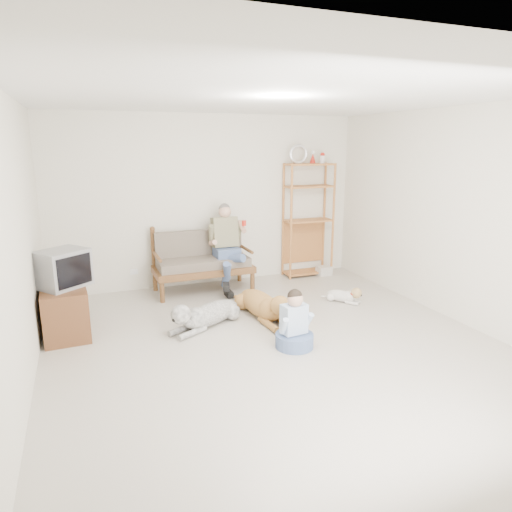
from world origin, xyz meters
name	(u,v)px	position (x,y,z in m)	size (l,w,h in m)	color
floor	(278,348)	(0.00, 0.00, 0.00)	(5.50, 5.50, 0.00)	beige
ceiling	(281,96)	(0.00, 0.00, 2.70)	(5.50, 5.50, 0.00)	white
wall_back	(210,201)	(0.00, 2.75, 1.35)	(5.00, 5.00, 0.00)	beige
wall_front	(499,322)	(0.00, -2.75, 1.35)	(5.00, 5.00, 0.00)	beige
wall_left	(15,249)	(-2.50, 0.00, 1.35)	(5.50, 5.50, 0.00)	beige
wall_right	(462,217)	(2.50, 0.00, 1.35)	(5.50, 5.50, 0.00)	beige
loveseat	(202,260)	(-0.25, 2.38, 0.49)	(1.51, 0.71, 0.95)	brown
man	(228,253)	(0.10, 2.15, 0.62)	(0.51, 0.73, 1.19)	#54689A
etagere	(308,219)	(1.68, 2.55, 0.99)	(0.86, 0.37, 2.24)	#B27338
book_stack	(324,271)	(1.94, 2.42, 0.08)	(0.24, 0.18, 0.16)	white
tv_stand	(65,310)	(-2.23, 1.30, 0.30)	(0.54, 0.92, 0.60)	brown
crt_tv	(63,269)	(-2.20, 1.27, 0.82)	(0.68, 0.66, 0.44)	gray
wall_outlet	(134,272)	(-1.25, 2.73, 0.30)	(0.12, 0.02, 0.08)	silver
golden_retriever	(264,305)	(0.20, 0.91, 0.18)	(0.44, 1.43, 0.43)	#B0833D
shaggy_dog	(205,315)	(-0.61, 0.90, 0.16)	(1.17, 0.77, 0.40)	white
terrier	(345,295)	(1.53, 1.06, 0.10)	(0.45, 0.53, 0.24)	silver
child	(294,326)	(0.18, -0.03, 0.25)	(0.43, 0.43, 0.68)	#54689A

